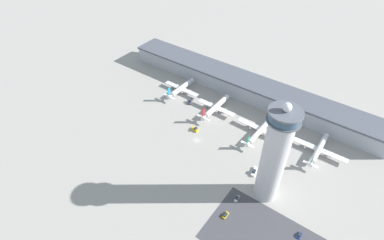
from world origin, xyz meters
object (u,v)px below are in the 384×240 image
object	(u,v)px
service_truck_catering	(254,171)
car_black_suv	(237,199)
airplane_gate_alpha	(181,88)
airplane_gate_delta	(319,150)
car_yellow_taxi	(300,235)
car_grey_coupe	(226,215)
control_tower	(274,156)
service_truck_baggage	(190,101)
airplane_gate_charlie	(261,130)
service_truck_fuel	(195,129)
airplane_gate_bravo	(216,107)

from	to	relation	value
service_truck_catering	car_black_suv	size ratio (longest dim) A/B	1.81
airplane_gate_alpha	service_truck_catering	size ratio (longest dim) A/B	4.06
airplane_gate_delta	car_yellow_taxi	size ratio (longest dim) A/B	9.45
airplane_gate_delta	car_grey_coupe	size ratio (longest dim) A/B	8.02
control_tower	car_yellow_taxi	bearing A→B (deg)	-26.97
car_black_suv	service_truck_baggage	bearing A→B (deg)	142.58
control_tower	service_truck_baggage	world-z (taller)	control_tower
airplane_gate_charlie	service_truck_fuel	bearing A→B (deg)	-148.10
car_black_suv	car_yellow_taxi	xyz separation A→B (m)	(38.48, -0.33, -0.05)
control_tower	car_yellow_taxi	xyz separation A→B (m)	(27.21, -13.84, -32.73)
service_truck_catering	service_truck_fuel	world-z (taller)	service_truck_fuel
airplane_gate_delta	service_truck_fuel	size ratio (longest dim) A/B	6.38
airplane_gate_charlie	car_yellow_taxi	size ratio (longest dim) A/B	10.06
airplane_gate_alpha	service_truck_catering	xyz separation A→B (m)	(92.37, -42.32, -3.16)
airplane_gate_bravo	airplane_gate_charlie	bearing A→B (deg)	-2.96
airplane_gate_charlie	car_black_suv	bearing A→B (deg)	-76.49
airplane_gate_alpha	service_truck_catering	bearing A→B (deg)	-24.61
control_tower	service_truck_catering	distance (m)	36.30
car_yellow_taxi	control_tower	bearing A→B (deg)	153.03
airplane_gate_alpha	car_yellow_taxi	world-z (taller)	airplane_gate_alpha
service_truck_fuel	service_truck_baggage	bearing A→B (deg)	132.24
service_truck_fuel	car_yellow_taxi	size ratio (longest dim) A/B	1.48
airplane_gate_charlie	car_grey_coupe	world-z (taller)	airplane_gate_charlie
airplane_gate_charlie	control_tower	bearing A→B (deg)	-61.01
airplane_gate_alpha	service_truck_catering	world-z (taller)	airplane_gate_alpha
airplane_gate_bravo	airplane_gate_charlie	xyz separation A→B (m)	(40.73, -2.11, -0.48)
service_truck_fuel	car_grey_coupe	xyz separation A→B (m)	(55.42, -47.78, -0.38)
service_truck_baggage	service_truck_fuel	bearing A→B (deg)	-47.76
airplane_gate_alpha	car_black_suv	world-z (taller)	airplane_gate_alpha
service_truck_baggage	car_grey_coupe	xyz separation A→B (m)	(78.78, -73.51, -0.37)
airplane_gate_bravo	car_yellow_taxi	size ratio (longest dim) A/B	8.62
airplane_gate_charlie	car_yellow_taxi	bearing A→B (deg)	-48.68
car_grey_coupe	service_truck_fuel	bearing A→B (deg)	139.23
service_truck_fuel	airplane_gate_charlie	bearing A→B (deg)	31.90
airplane_gate_alpha	car_black_suv	xyz separation A→B (m)	(93.52, -66.57, -3.47)
airplane_gate_bravo	car_yellow_taxi	bearing A→B (deg)	-33.62
airplane_gate_delta	car_yellow_taxi	world-z (taller)	airplane_gate_delta
airplane_gate_charlie	car_yellow_taxi	distance (m)	80.11
airplane_gate_bravo	service_truck_fuel	size ratio (longest dim) A/B	5.82
airplane_gate_charlie	service_truck_baggage	distance (m)	64.25
airplane_gate_bravo	service_truck_baggage	bearing A→B (deg)	-175.64
car_black_suv	service_truck_catering	bearing A→B (deg)	92.71
car_grey_coupe	car_black_suv	xyz separation A→B (m)	(-0.23, 13.41, -0.02)
control_tower	airplane_gate_alpha	size ratio (longest dim) A/B	1.99
car_grey_coupe	car_black_suv	world-z (taller)	car_grey_coupe
control_tower	service_truck_fuel	world-z (taller)	control_tower
airplane_gate_bravo	car_black_suv	world-z (taller)	airplane_gate_bravo
service_truck_fuel	service_truck_baggage	xyz separation A→B (m)	(-23.36, 25.73, -0.01)
airplane_gate_bravo	airplane_gate_alpha	bearing A→B (deg)	173.06
car_grey_coupe	car_yellow_taxi	xyz separation A→B (m)	(38.25, 13.07, -0.07)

